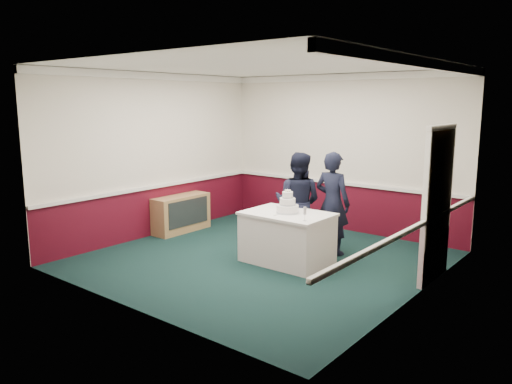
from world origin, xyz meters
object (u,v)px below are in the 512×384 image
Objects in this scene: wedding_cake at (287,206)px; cake_knife at (278,215)px; sideboard at (181,214)px; champagne_flute at (305,212)px; person_man at (298,202)px; person_woman at (332,203)px; cake_table at (287,237)px.

wedding_cake is 1.65× the size of cake_knife.
sideboard is at bearing 173.32° from cake_knife.
person_man is at bearing 128.85° from champagne_flute.
person_woman is (2.99, 0.56, 0.50)m from sideboard.
wedding_cake reaches higher than sideboard.
sideboard is 2.73m from cake_knife.
cake_table is (2.68, -0.27, 0.05)m from sideboard.
person_woman is (-0.19, 1.11, -0.08)m from champagne_flute.
sideboard is 5.45× the size of cake_knife.
sideboard is 3.08m from person_woman.
champagne_flute is 1.17m from person_man.
cake_knife is (2.65, -0.47, 0.44)m from sideboard.
cake_table is at bearing 93.91° from person_man.
person_woman reaches higher than cake_knife.
cake_table is 0.78× the size of person_woman.
cake_table is 6.44× the size of champagne_flute.
person_woman is (0.31, 0.83, -0.05)m from wedding_cake.
champagne_flute reaches higher than sideboard.
champagne_flute is 0.12× the size of person_man.
person_man is at bearing 107.10° from cake_knife.
person_man reaches higher than wedding_cake.
wedding_cake reaches higher than cake_knife.
person_man is (-0.23, 0.63, 0.43)m from cake_table.
cake_knife is at bearing 87.36° from person_man.
sideboard is at bearing 174.21° from cake_table.
person_man is (-0.20, 0.83, 0.04)m from cake_knife.
cake_table is at bearing 150.75° from champagne_flute.
wedding_cake is 0.22× the size of person_man.
wedding_cake is at bearing 93.91° from person_man.
cake_knife is 0.13× the size of person_man.
person_man is (-0.23, 0.63, -0.07)m from wedding_cake.
person_woman reaches higher than sideboard.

